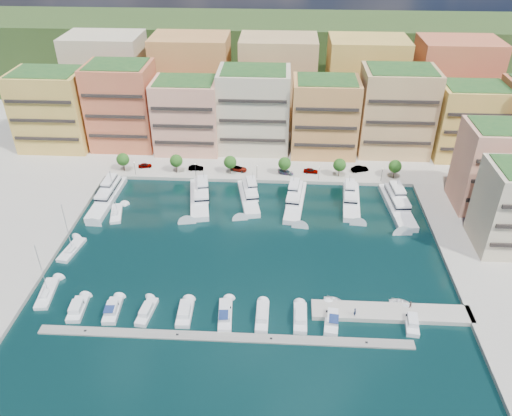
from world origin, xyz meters
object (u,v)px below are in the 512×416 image
(tree_2, at_px, (230,162))
(tree_5, at_px, (395,166))
(tree_1, at_px, (176,161))
(cruiser_1, at_px, (112,311))
(tree_0, at_px, (123,159))
(lamppost_2, at_px, (257,169))
(car_1, at_px, (196,168))
(yacht_5, at_px, (351,199))
(tender_2, at_px, (399,302))
(yacht_0, at_px, (108,195))
(sailboat_1, at_px, (72,250))
(cruiser_2, at_px, (147,312))
(yacht_4, at_px, (295,200))
(cruiser_5, at_px, (262,317))
(cruiser_9, at_px, (411,323))
(car_0, at_px, (145,165))
(tender_0, at_px, (333,300))
(yacht_6, at_px, (397,203))
(tree_3, at_px, (285,164))
(car_4, at_px, (311,171))
(person_1, at_px, (410,305))
(car_2, at_px, (239,169))
(lamppost_4, at_px, (382,173))
(tree_4, at_px, (340,165))
(person_0, at_px, (355,312))
(cruiser_4, at_px, (225,315))
(yacht_2, at_px, (200,196))
(car_3, at_px, (286,172))
(cruiser_3, at_px, (185,314))
(cruiser_7, at_px, (332,319))
(cruiser_6, at_px, (300,318))
(car_5, at_px, (360,169))
(lamppost_1, at_px, (195,168))
(yacht_3, at_px, (249,195))

(tree_2, height_order, tree_5, same)
(tree_1, bearing_deg, cruiser_1, -92.22)
(tree_0, bearing_deg, tree_1, 0.00)
(lamppost_2, bearing_deg, cruiser_1, -115.19)
(car_1, bearing_deg, yacht_5, -110.97)
(tender_2, bearing_deg, yacht_0, 63.53)
(sailboat_1, distance_m, tender_2, 75.39)
(yacht_0, height_order, cruiser_2, yacht_0)
(yacht_4, distance_m, cruiser_1, 57.80)
(cruiser_5, bearing_deg, cruiser_9, 0.03)
(cruiser_1, xyz_separation_m, car_0, (-8.06, 60.50, 1.11))
(tender_2, height_order, tender_0, tender_2)
(cruiser_9, bearing_deg, yacht_6, 83.56)
(tree_1, height_order, tender_2, tree_1)
(tree_3, xyz_separation_m, sailboat_1, (-49.99, -38.61, -4.43))
(car_4, height_order, person_1, person_1)
(yacht_4, relative_size, car_2, 4.19)
(lamppost_4, height_order, tender_0, lamppost_4)
(tree_4, height_order, tree_5, same)
(tree_2, distance_m, tree_4, 32.00)
(tree_3, relative_size, person_0, 2.96)
(yacht_5, relative_size, cruiser_4, 2.09)
(yacht_2, distance_m, person_0, 57.35)
(car_2, bearing_deg, cruiser_4, -161.58)
(yacht_5, relative_size, car_3, 4.11)
(cruiser_3, xyz_separation_m, cruiser_7, (29.33, -0.03, 0.02))
(lamppost_4, xyz_separation_m, cruiser_3, (-47.47, -55.78, -3.28))
(yacht_5, distance_m, cruiser_6, 47.41)
(yacht_0, relative_size, person_0, 11.85)
(yacht_0, xyz_separation_m, sailboat_1, (-1.47, -23.81, -0.90))
(tree_5, relative_size, cruiser_9, 0.77)
(cruiser_1, bearing_deg, yacht_4, 49.69)
(car_1, bearing_deg, sailboat_1, 146.82)
(cruiser_7, relative_size, car_4, 1.98)
(car_4, height_order, car_5, car_5)
(cruiser_4, height_order, sailboat_1, sailboat_1)
(lamppost_1, relative_size, tender_2, 1.04)
(cruiser_4, bearing_deg, lamppost_4, 54.82)
(car_1, bearing_deg, tree_4, -95.09)
(cruiser_1, relative_size, cruiser_6, 0.92)
(cruiser_2, height_order, person_0, person_0)
(tree_1, xyz_separation_m, sailboat_1, (-17.99, -38.61, -4.43))
(cruiser_5, bearing_deg, cruiser_7, -0.08)
(yacht_6, height_order, person_1, yacht_6)
(tree_3, relative_size, car_3, 1.23)
(sailboat_1, bearing_deg, tree_1, 65.01)
(yacht_3, distance_m, car_1, 22.17)
(cruiser_6, bearing_deg, lamppost_1, 117.97)
(cruiser_4, relative_size, sailboat_1, 0.68)
(cruiser_4, bearing_deg, person_0, 2.03)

